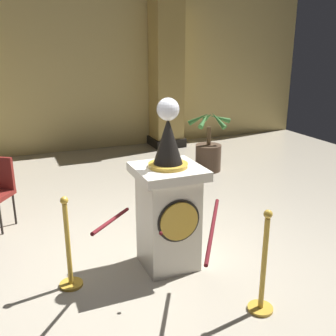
{
  "coord_description": "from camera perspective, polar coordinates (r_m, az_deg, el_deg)",
  "views": [
    {
      "loc": [
        -1.21,
        -3.84,
        2.4
      ],
      "look_at": [
        0.32,
        -0.17,
        1.15
      ],
      "focal_mm": 42.19,
      "sensor_mm": 36.0,
      "label": 1
    }
  ],
  "objects": [
    {
      "name": "ground_plane",
      "position": [
        4.68,
        -4.49,
        -13.36
      ],
      "size": [
        12.69,
        12.69,
        0.0
      ],
      "primitive_type": "plane",
      "color": "#B2A893"
    },
    {
      "name": "back_wall",
      "position": [
        9.32,
        -15.55,
        13.53
      ],
      "size": [
        12.69,
        0.16,
        3.7
      ],
      "primitive_type": "cube",
      "color": "tan",
      "rests_on": "ground_plane"
    },
    {
      "name": "pedestal_clock",
      "position": [
        4.3,
        0.03,
        -5.29
      ],
      "size": [
        0.7,
        0.7,
        1.89
      ],
      "color": "silver",
      "rests_on": "ground_plane"
    },
    {
      "name": "stanchion_near",
      "position": [
        4.22,
        -14.13,
        -12.25
      ],
      "size": [
        0.24,
        0.24,
        0.99
      ],
      "color": "gold",
      "rests_on": "ground_plane"
    },
    {
      "name": "stanchion_far",
      "position": [
        3.85,
        13.54,
        -15.04
      ],
      "size": [
        0.24,
        0.24,
        1.02
      ],
      "color": "gold",
      "rests_on": "ground_plane"
    },
    {
      "name": "velvet_rope",
      "position": [
        3.71,
        -1.05,
        -8.2
      ],
      "size": [
        1.37,
        1.36,
        0.22
      ],
      "color": "#591419"
    },
    {
      "name": "column_right",
      "position": [
        9.52,
        -0.27,
        13.69
      ],
      "size": [
        0.79,
        0.79,
        3.56
      ],
      "color": "black",
      "rests_on": "ground_plane"
    },
    {
      "name": "potted_palm_right",
      "position": [
        7.77,
        5.86,
        2.28
      ],
      "size": [
        0.81,
        0.79,
        1.21
      ],
      "color": "#4C3828",
      "rests_on": "ground_plane"
    }
  ]
}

